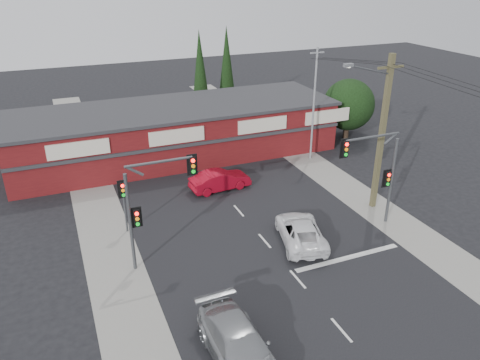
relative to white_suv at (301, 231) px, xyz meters
name	(u,v)px	position (x,y,z in m)	size (l,w,h in m)	color
ground	(279,257)	(-1.89, -1.00, -0.69)	(120.00, 120.00, 0.00)	black
road_strip	(243,216)	(-1.89, 4.00, -0.68)	(14.00, 70.00, 0.01)	black
verge_left	(108,244)	(-10.39, 4.00, -0.68)	(3.00, 70.00, 0.02)	gray
verge_right	(355,194)	(6.61, 4.00, -0.68)	(3.00, 70.00, 0.02)	gray
stop_line	(348,258)	(1.61, -2.50, -0.67)	(6.50, 0.35, 0.01)	silver
white_suv	(301,231)	(0.00, 0.00, 0.00)	(2.28, 4.95, 1.38)	white
silver_suv	(239,347)	(-6.74, -7.03, 0.10)	(2.22, 5.45, 1.58)	#989B9D
red_sedan	(220,180)	(-1.88, 8.30, 0.03)	(1.52, 4.36, 1.44)	maroon
lane_dashes	(239,211)	(-1.89, 4.77, -0.67)	(0.12, 49.15, 0.01)	silver
shop_building	(176,131)	(-2.88, 15.98, 1.45)	(27.30, 8.40, 4.22)	#541013
tree_cluster	(347,106)	(12.80, 14.44, 2.21)	(5.90, 5.10, 5.50)	#2D2116
conifer_near	(200,70)	(1.61, 23.00, 4.79)	(1.80, 1.80, 9.25)	#2D2116
conifer_far	(227,63)	(5.11, 25.00, 4.79)	(1.80, 1.80, 9.25)	#2D2116
traffic_mast_left	(149,199)	(-8.32, 1.00, 3.24)	(3.77, 0.27, 5.97)	#47494C
traffic_mast_right	(378,166)	(4.97, 0.00, 3.26)	(3.96, 0.27, 5.97)	#47494C
pedestal_signal	(123,196)	(-9.09, 5.00, 1.72)	(0.55, 0.27, 3.38)	#47494C
utility_pole	(381,129)	(6.48, 1.98, 4.71)	(4.38, 0.59, 10.00)	brown
steel_pole	(314,103)	(7.11, 11.00, 4.01)	(1.20, 0.16, 9.00)	gray
power_lines	(463,91)	(6.59, -3.47, 8.35)	(2.01, 29.00, 1.22)	black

